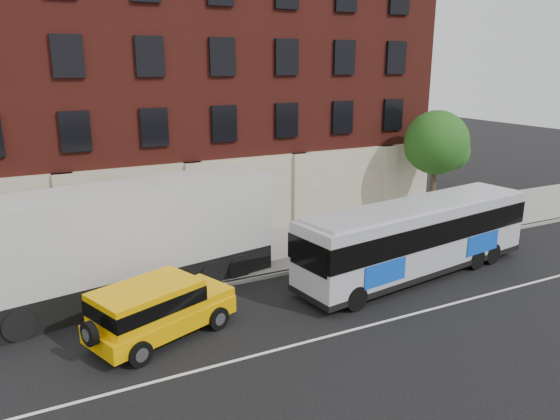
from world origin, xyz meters
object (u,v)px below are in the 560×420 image
city_bus (417,236)px  shipping_container (110,246)px  sign_pole (8,287)px  yellow_suv (156,308)px  street_tree (437,145)px

city_bus → shipping_container: (-12.09, 3.36, 0.40)m
sign_pole → shipping_container: shipping_container is taller
sign_pole → city_bus: 15.88m
city_bus → shipping_container: size_ratio=0.89×
yellow_suv → shipping_container: shipping_container is taller
city_bus → yellow_suv: size_ratio=2.28×
sign_pole → yellow_suv: 5.35m
yellow_suv → shipping_container: 4.05m
city_bus → shipping_container: shipping_container is taller
sign_pole → yellow_suv: size_ratio=0.48×
street_tree → shipping_container: bearing=-171.7°
street_tree → city_bus: street_tree is taller
shipping_container → yellow_suv: bearing=-79.3°
yellow_suv → city_bus: bearing=2.5°
street_tree → shipping_container: (-18.49, -2.68, -2.23)m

